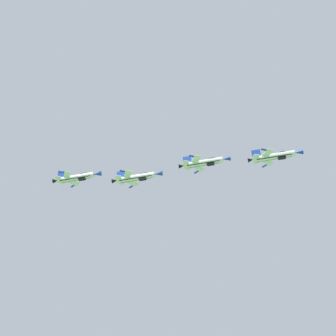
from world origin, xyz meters
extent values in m
cylinder|color=white|center=(51.81, 68.19, 98.73)|extent=(11.18, 7.60, 1.70)
cube|color=black|center=(51.88, 68.31, 98.29)|extent=(9.43, 6.44, 0.82)
cone|color=#1938A8|center=(57.95, 64.53, 98.73)|extent=(2.86, 2.57, 1.56)
cone|color=black|center=(46.00, 71.64, 98.73)|extent=(2.07, 1.99, 1.36)
ellipsoid|color=#192333|center=(53.98, 66.67, 99.34)|extent=(3.46, 2.82, 1.38)
cube|color=black|center=(53.79, 67.29, 97.96)|extent=(2.56, 2.24, 1.13)
cube|color=white|center=(51.61, 71.22, 99.44)|extent=(4.46, 3.73, 1.47)
cube|color=#1938A8|center=(51.68, 73.51, 100.08)|extent=(1.35, 1.68, 0.40)
cube|color=white|center=(49.07, 66.95, 97.86)|extent=(2.09, 4.15, 1.47)
cube|color=#1938A8|center=(47.09, 65.80, 97.22)|extent=(1.62, 0.68, 0.40)
cube|color=white|center=(48.17, 72.04, 99.19)|extent=(2.74, 2.65, 0.82)
cube|color=white|center=(46.68, 69.54, 98.27)|extent=(2.01, 2.38, 0.82)
cube|color=#1938A8|center=(47.40, 70.17, 100.46)|extent=(2.74, 2.17, 2.54)
cylinder|color=white|center=(34.15, 79.11, 101.35)|extent=(11.18, 7.60, 1.70)
cube|color=black|center=(34.22, 79.22, 100.90)|extent=(9.43, 6.44, 0.79)
cone|color=#1938A8|center=(40.30, 75.45, 101.35)|extent=(2.86, 2.57, 1.56)
cone|color=black|center=(28.35, 82.56, 101.35)|extent=(2.07, 1.99, 1.36)
ellipsoid|color=#192333|center=(36.33, 77.60, 101.96)|extent=(3.45, 2.81, 1.36)
cube|color=black|center=(36.12, 78.20, 100.57)|extent=(2.55, 2.23, 1.11)
cube|color=white|center=(33.97, 82.16, 101.99)|extent=(4.48, 3.75, 1.37)
cube|color=#1938A8|center=(34.04, 84.46, 102.58)|extent=(1.35, 1.68, 0.39)
cube|color=white|center=(31.41, 77.85, 100.53)|extent=(2.09, 4.17, 1.37)
cube|color=#1938A8|center=(29.42, 76.69, 99.95)|extent=(1.62, 0.68, 0.39)
cube|color=white|center=(30.52, 82.97, 101.77)|extent=(2.75, 2.66, 0.77)
cube|color=white|center=(29.02, 80.46, 100.92)|extent=(2.01, 2.39, 0.77)
cube|color=#1938A8|center=(29.77, 81.12, 103.08)|extent=(2.70, 2.12, 2.55)
cylinder|color=white|center=(15.92, 89.54, 99.11)|extent=(11.18, 7.60, 1.70)
cube|color=black|center=(15.98, 89.64, 98.65)|extent=(9.43, 6.44, 0.76)
cone|color=#1938A8|center=(22.07, 85.89, 99.11)|extent=(2.86, 2.57, 1.56)
cone|color=black|center=(10.12, 92.99, 99.11)|extent=(2.07, 1.99, 1.36)
ellipsoid|color=#192333|center=(18.11, 88.05, 99.72)|extent=(3.44, 2.79, 1.34)
cube|color=black|center=(17.88, 88.62, 98.32)|extent=(2.54, 2.22, 1.09)
cube|color=white|center=(15.75, 92.61, 99.69)|extent=(4.50, 3.76, 1.27)
cube|color=#1938A8|center=(15.83, 94.92, 100.23)|extent=(1.34, 1.68, 0.38)
cube|color=white|center=(13.17, 88.27, 98.36)|extent=(2.09, 4.20, 1.27)
cube|color=#1938A8|center=(11.17, 87.09, 97.82)|extent=(1.62, 0.68, 0.38)
cube|color=white|center=(12.29, 93.42, 99.49)|extent=(2.75, 2.67, 0.72)
cube|color=white|center=(10.78, 90.88, 98.72)|extent=(2.01, 2.40, 0.72)
cube|color=#1938A8|center=(11.56, 91.60, 100.86)|extent=(2.67, 2.07, 2.56)
cylinder|color=white|center=(-1.49, 98.05, 101.77)|extent=(11.18, 7.60, 1.70)
cube|color=black|center=(-1.42, 98.18, 101.33)|extent=(9.43, 6.44, 0.82)
cone|color=#1938A8|center=(4.66, 94.40, 101.77)|extent=(2.86, 2.57, 1.56)
cone|color=black|center=(-7.29, 101.51, 101.77)|extent=(2.07, 1.99, 1.36)
ellipsoid|color=#192333|center=(0.68, 96.54, 102.38)|extent=(3.46, 2.82, 1.38)
cube|color=black|center=(0.49, 97.16, 101.00)|extent=(2.56, 2.24, 1.13)
cube|color=white|center=(-1.68, 101.09, 102.48)|extent=(4.46, 3.73, 1.46)
cube|color=#1938A8|center=(-1.62, 103.38, 103.12)|extent=(1.35, 1.68, 0.40)
cube|color=white|center=(-4.22, 96.82, 100.90)|extent=(2.09, 4.15, 1.46)
cube|color=#1938A8|center=(-6.21, 95.67, 100.26)|extent=(1.62, 0.68, 0.40)
cube|color=white|center=(-5.13, 101.91, 102.23)|extent=(2.74, 2.65, 0.82)
cube|color=white|center=(-6.62, 99.41, 101.31)|extent=(2.01, 2.38, 0.82)
cube|color=#1938A8|center=(-5.90, 100.04, 103.50)|extent=(2.73, 2.17, 2.54)
camera|label=1|loc=(-3.91, -0.87, 1.62)|focal=46.85mm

